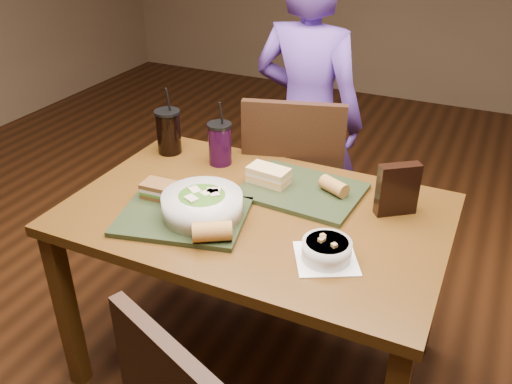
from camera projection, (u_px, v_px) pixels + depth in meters
ground at (256, 363)px, 2.26m from camera, size 6.00×6.00×0.00m
dining_table at (256, 231)px, 1.93m from camera, size 1.30×0.85×0.75m
chair_far at (300, 187)px, 2.44m from camera, size 0.53×0.53×0.98m
diner at (307, 119)px, 2.60m from camera, size 0.58×0.40×1.51m
tray_near at (183, 216)px, 1.83m from camera, size 0.48×0.41×0.02m
tray_far at (302, 191)px, 1.99m from camera, size 0.44×0.35×0.02m
salad_bowl at (202, 204)px, 1.80m from camera, size 0.27×0.27×0.09m
soup_bowl at (327, 250)px, 1.62m from camera, size 0.25×0.25×0.07m
sandwich_near at (159, 190)px, 1.92m from camera, size 0.12×0.09×0.06m
sandwich_far at (269, 175)px, 2.01m from camera, size 0.16×0.10×0.06m
baguette_near at (212, 232)px, 1.68m from camera, size 0.14×0.12×0.06m
baguette_far at (334, 186)px, 1.94m from camera, size 0.12×0.09×0.05m
cup_cola at (169, 131)px, 2.25m from camera, size 0.11×0.11×0.29m
cup_berry at (220, 143)px, 2.16m from camera, size 0.10×0.10×0.27m
chip_bag at (397, 189)px, 1.82m from camera, size 0.14×0.12×0.18m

